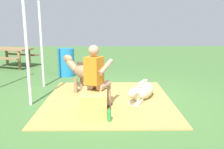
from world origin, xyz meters
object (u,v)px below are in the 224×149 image
(water_barrel, at_px, (66,62))
(tent_pole_right, at_px, (41,45))
(person_seated, at_px, (97,75))
(soda_bottle, at_px, (109,116))
(hay_bale, at_px, (94,103))
(picnic_bench, at_px, (12,53))
(pony_lying, at_px, (142,91))
(tent_pole_left, at_px, (27,52))
(pony_standing, at_px, (84,72))

(water_barrel, xyz_separation_m, tent_pole_right, (-1.29, 0.40, 0.69))
(person_seated, xyz_separation_m, soda_bottle, (-0.58, -0.24, -0.60))
(hay_bale, bearing_deg, picnic_bench, 35.55)
(pony_lying, relative_size, tent_pole_left, 0.58)
(tent_pole_right, bearing_deg, soda_bottle, -143.62)
(pony_lying, bearing_deg, picnic_bench, 48.68)
(tent_pole_right, bearing_deg, tent_pole_left, -175.44)
(pony_standing, bearing_deg, water_barrel, 21.01)
(water_barrel, height_order, tent_pole_right, tent_pole_right)
(soda_bottle, distance_m, tent_pole_left, 2.19)
(water_barrel, bearing_deg, picnic_bench, 57.08)
(water_barrel, bearing_deg, person_seated, -159.77)
(pony_lying, distance_m, tent_pole_left, 2.65)
(water_barrel, height_order, tent_pole_left, tent_pole_left)
(tent_pole_right, distance_m, picnic_bench, 3.46)
(soda_bottle, xyz_separation_m, picnic_bench, (5.27, 3.75, 0.44))
(tent_pole_right, height_order, picnic_bench, tent_pole_right)
(hay_bale, relative_size, soda_bottle, 2.72)
(person_seated, height_order, soda_bottle, person_seated)
(water_barrel, bearing_deg, soda_bottle, -159.44)
(hay_bale, bearing_deg, pony_lying, -49.99)
(pony_standing, relative_size, soda_bottle, 3.91)
(hay_bale, distance_m, person_seated, 0.53)
(person_seated, xyz_separation_m, water_barrel, (3.18, 1.17, -0.28))
(person_seated, distance_m, water_barrel, 3.40)
(soda_bottle, bearing_deg, pony_standing, 20.03)
(pony_lying, distance_m, tent_pole_right, 2.98)
(soda_bottle, bearing_deg, picnic_bench, 35.43)
(hay_bale, xyz_separation_m, person_seated, (0.15, -0.05, 0.51))
(water_barrel, height_order, picnic_bench, water_barrel)
(pony_lying, height_order, soda_bottle, pony_lying)
(hay_bale, height_order, soda_bottle, hay_bale)
(pony_lying, xyz_separation_m, picnic_bench, (3.96, 4.51, 0.39))
(hay_bale, relative_size, tent_pole_right, 0.33)
(pony_standing, distance_m, tent_pole_left, 1.43)
(water_barrel, bearing_deg, pony_standing, -158.99)
(person_seated, relative_size, pony_lying, 1.01)
(hay_bale, distance_m, tent_pole_right, 2.70)
(hay_bale, bearing_deg, tent_pole_right, 36.86)
(person_seated, bearing_deg, hay_bale, 161.86)
(tent_pole_left, bearing_deg, pony_lying, -81.88)
(person_seated, relative_size, tent_pole_right, 0.58)
(hay_bale, height_order, person_seated, person_seated)
(soda_bottle, bearing_deg, hay_bale, 33.99)
(pony_standing, bearing_deg, pony_lying, -106.38)
(person_seated, height_order, picnic_bench, person_seated)
(pony_standing, relative_size, tent_pole_right, 0.48)
(pony_lying, height_order, tent_pole_left, tent_pole_left)
(hay_bale, height_order, tent_pole_left, tent_pole_left)
(pony_standing, bearing_deg, soda_bottle, -159.97)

